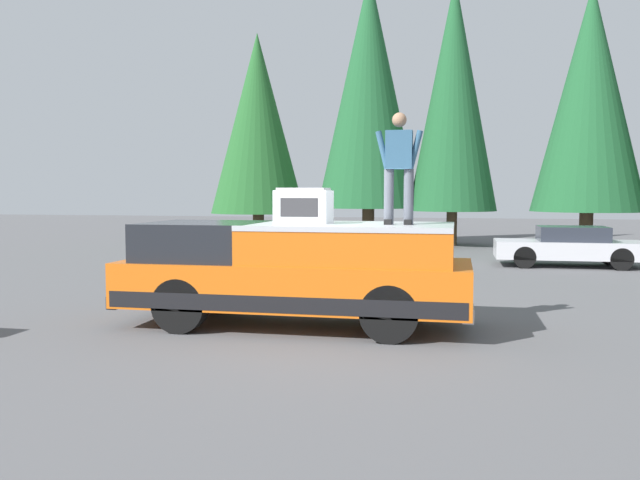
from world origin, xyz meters
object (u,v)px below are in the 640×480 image
object	(u,v)px
compressor_unit	(304,206)
parked_car_silver	(569,246)
person_on_truck_bed	(399,165)
pickup_truck	(296,272)

from	to	relation	value
compressor_unit	parked_car_silver	distance (m)	11.31
person_on_truck_bed	parked_car_silver	size ratio (longest dim) A/B	0.41
pickup_truck	parked_car_silver	size ratio (longest dim) A/B	1.35
person_on_truck_bed	parked_car_silver	world-z (taller)	person_on_truck_bed
pickup_truck	parked_car_silver	xyz separation A→B (m)	(9.73, -5.70, -0.29)
compressor_unit	person_on_truck_bed	world-z (taller)	person_on_truck_bed
pickup_truck	person_on_truck_bed	xyz separation A→B (m)	(-0.07, -1.64, 1.68)
compressor_unit	person_on_truck_bed	bearing A→B (deg)	-91.71
pickup_truck	parked_car_silver	bearing A→B (deg)	-30.34
parked_car_silver	pickup_truck	bearing A→B (deg)	149.66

